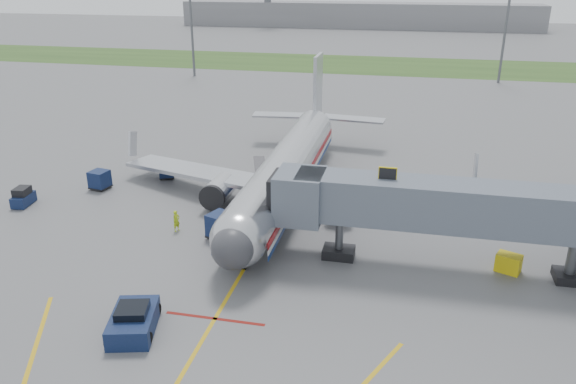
% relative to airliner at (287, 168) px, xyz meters
% --- Properties ---
extents(ground, '(400.00, 400.00, 0.00)m').
position_rel_airliner_xyz_m(ground, '(-0.00, -15.25, -2.65)').
color(ground, '#565659').
rests_on(ground, ground).
extents(grass_strip, '(300.00, 25.00, 0.01)m').
position_rel_airliner_xyz_m(grass_strip, '(-0.00, 74.75, -2.64)').
color(grass_strip, '#2D4C1E').
rests_on(grass_strip, ground).
extents(apron_markings, '(21.52, 50.00, 0.01)m').
position_rel_airliner_xyz_m(apron_markings, '(-0.00, -22.65, -2.64)').
color(apron_markings, gold).
rests_on(apron_markings, ground).
extents(airliner, '(32.10, 35.67, 10.25)m').
position_rel_airliner_xyz_m(airliner, '(0.00, 0.00, 0.00)').
color(airliner, silver).
rests_on(airliner, ground).
extents(jet_bridge, '(25.30, 4.00, 6.90)m').
position_rel_airliner_xyz_m(jet_bridge, '(12.86, -10.25, 1.82)').
color(jet_bridge, slate).
rests_on(jet_bridge, ground).
extents(light_mast_left, '(2.00, 0.44, 20.40)m').
position_rel_airliner_xyz_m(light_mast_left, '(-30.00, 54.75, 8.13)').
color(light_mast_left, '#595B60').
rests_on(light_mast_left, ground).
extents(light_mast_right, '(2.00, 0.44, 20.40)m').
position_rel_airliner_xyz_m(light_mast_right, '(25.00, 59.75, 8.13)').
color(light_mast_right, '#595B60').
rests_on(light_mast_right, ground).
extents(distant_terminal, '(120.00, 14.00, 8.00)m').
position_rel_airliner_xyz_m(distant_terminal, '(-10.00, 154.75, 1.35)').
color(distant_terminal, slate).
rests_on(distant_terminal, ground).
extents(pushback_tug, '(3.20, 4.26, 1.58)m').
position_rel_airliner_xyz_m(pushback_tug, '(-4.00, -21.35, -1.98)').
color(pushback_tug, '#0C1D38').
rests_on(pushback_tug, ground).
extents(baggage_tug, '(1.45, 2.40, 1.59)m').
position_rel_airliner_xyz_m(baggage_tug, '(-21.58, -6.80, -1.94)').
color(baggage_tug, '#0C1D38').
rests_on(baggage_tug, ground).
extents(baggage_cart_a, '(2.32, 2.32, 1.93)m').
position_rel_airliner_xyz_m(baggage_cart_a, '(-3.00, -9.15, -1.66)').
color(baggage_cart_a, '#0C1D38').
rests_on(baggage_cart_a, ground).
extents(baggage_cart_b, '(1.84, 1.84, 1.71)m').
position_rel_airliner_xyz_m(baggage_cart_b, '(-17.16, -1.92, -1.77)').
color(baggage_cart_b, '#0C1D38').
rests_on(baggage_cart_b, ground).
extents(baggage_cart_c, '(1.81, 1.81, 1.49)m').
position_rel_airliner_xyz_m(baggage_cart_c, '(-12.34, 2.02, -1.88)').
color(baggage_cart_c, '#0C1D38').
rests_on(baggage_cart_c, ground).
extents(belt_loader, '(2.85, 5.11, 2.41)m').
position_rel_airliner_xyz_m(belt_loader, '(-2.58, 0.80, -2.05)').
color(belt_loader, '#0C1D38').
rests_on(belt_loader, ground).
extents(ground_power_cart, '(1.84, 1.57, 1.25)m').
position_rel_airliner_xyz_m(ground_power_cart, '(17.32, -9.83, -2.03)').
color(ground_power_cart, '#D6BD0C').
rests_on(ground_power_cart, ground).
extents(ramp_worker, '(0.65, 0.73, 1.68)m').
position_rel_airliner_xyz_m(ramp_worker, '(-6.76, -8.76, -1.81)').
color(ramp_worker, '#ABCF18').
rests_on(ramp_worker, ground).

